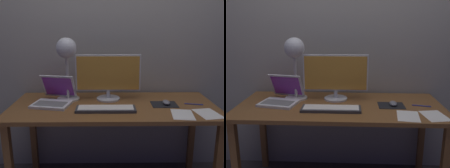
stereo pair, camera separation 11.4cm
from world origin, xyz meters
The scene contains 11 objects.
back_wall centered at (0.00, 0.40, 1.30)m, with size 4.80×0.06×2.60m, color #9E998E.
desk centered at (0.00, 0.00, 0.66)m, with size 1.60×0.70×0.74m.
monitor centered at (-0.04, 0.14, 0.94)m, with size 0.53×0.19×0.38m.
keyboard_main centered at (-0.06, -0.13, 0.75)m, with size 0.44×0.14×0.03m.
laptop centered at (-0.47, 0.06, 0.80)m, with size 0.34×0.36×0.21m.
desk_lamp centered at (-0.38, 0.14, 1.12)m, with size 0.18×0.18×0.51m.
mousepad centered at (0.40, -0.01, 0.74)m, with size 0.20×0.16×0.00m, color black.
mouse centered at (0.41, -0.01, 0.76)m, with size 0.06×0.10×0.03m, color slate.
paper_sheet_near_mouse centered at (0.67, -0.21, 0.74)m, with size 0.15×0.21×0.00m, color white.
paper_sheet_by_keyboard centered at (0.48, -0.22, 0.74)m, with size 0.15×0.21×0.00m, color white.
pen centered at (0.63, -0.01, 0.74)m, with size 0.01×0.01×0.14m, color #2633A5.
Camera 1 is at (-0.04, -1.87, 1.37)m, focal length 40.14 mm.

